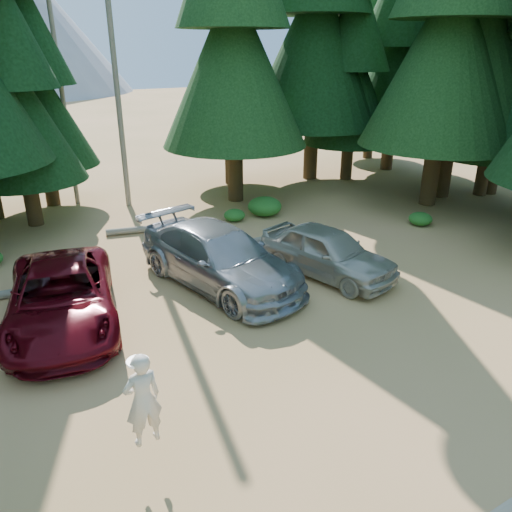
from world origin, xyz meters
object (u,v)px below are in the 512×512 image
object	(u,v)px
log_left	(50,287)
log_mid	(148,229)
red_pickup	(62,297)
log_right	(216,248)
silver_minivan_right	(327,252)
silver_minivan_center	(219,257)
frisbee_player	(143,399)

from	to	relation	value
log_left	log_mid	bearing A→B (deg)	45.48
red_pickup	log_right	distance (m)	6.27
red_pickup	silver_minivan_right	world-z (taller)	red_pickup
silver_minivan_center	silver_minivan_right	bearing A→B (deg)	-31.14
log_left	red_pickup	bearing A→B (deg)	-83.12
red_pickup	silver_minivan_right	distance (m)	7.99
frisbee_player	log_left	distance (m)	8.28
frisbee_player	log_right	distance (m)	10.09
silver_minivan_center	log_mid	bearing A→B (deg)	81.59
log_mid	log_left	bearing A→B (deg)	-127.17
silver_minivan_center	silver_minivan_right	distance (m)	3.46
log_right	log_mid	bearing A→B (deg)	118.83
silver_minivan_right	log_right	xyz separation A→B (m)	(-2.26, 3.53, -0.66)
red_pickup	log_right	xyz separation A→B (m)	(5.68, 2.57, -0.66)
log_left	frisbee_player	bearing A→B (deg)	-81.47
red_pickup	silver_minivan_right	xyz separation A→B (m)	(7.93, -0.96, -0.01)
frisbee_player	log_right	bearing A→B (deg)	-126.86
silver_minivan_right	log_mid	xyz separation A→B (m)	(-3.68, 6.76, -0.66)
silver_minivan_center	silver_minivan_right	xyz separation A→B (m)	(3.28, -1.11, -0.10)
frisbee_player	log_mid	world-z (taller)	frisbee_player
log_left	log_right	xyz separation A→B (m)	(5.70, 0.28, 0.01)
red_pickup	silver_minivan_right	size ratio (longest dim) A/B	1.24
silver_minivan_right	frisbee_player	size ratio (longest dim) A/B	2.67
silver_minivan_right	log_left	size ratio (longest dim) A/B	1.30
frisbee_player	silver_minivan_right	bearing A→B (deg)	-151.63
silver_minivan_center	silver_minivan_right	world-z (taller)	silver_minivan_center
log_right	silver_minivan_right	bearing A→B (deg)	-52.43
silver_minivan_center	log_mid	world-z (taller)	silver_minivan_center
silver_minivan_right	frisbee_player	distance (m)	9.10
red_pickup	log_mid	size ratio (longest dim) A/B	1.78
silver_minivan_right	red_pickup	bearing A→B (deg)	158.56
silver_minivan_right	log_right	size ratio (longest dim) A/B	1.06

